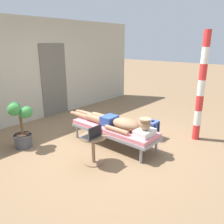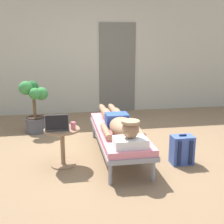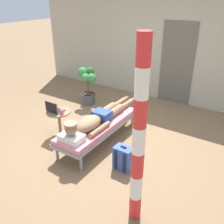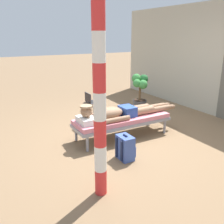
# 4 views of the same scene
# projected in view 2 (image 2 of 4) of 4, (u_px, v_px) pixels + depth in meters

# --- Properties ---
(ground_plane) EXTENTS (40.00, 40.00, 0.00)m
(ground_plane) POSITION_uv_depth(u_px,v_px,m) (115.00, 154.00, 4.40)
(ground_plane) COLOR #846647
(house_wall_back) EXTENTS (7.60, 0.20, 2.70)m
(house_wall_back) POSITION_uv_depth(u_px,v_px,m) (95.00, 54.00, 6.68)
(house_wall_back) COLOR #B2AD99
(house_wall_back) RESTS_ON ground
(house_door_panel) EXTENTS (0.84, 0.03, 2.04)m
(house_door_panel) POSITION_uv_depth(u_px,v_px,m) (117.00, 68.00, 6.74)
(house_door_panel) COLOR #625F54
(house_door_panel) RESTS_ON ground
(lounge_chair) EXTENTS (0.63, 1.92, 0.42)m
(lounge_chair) POSITION_uv_depth(u_px,v_px,m) (118.00, 133.00, 4.27)
(lounge_chair) COLOR gray
(lounge_chair) RESTS_ON ground
(person_reclining) EXTENTS (0.53, 2.17, 0.33)m
(person_reclining) POSITION_uv_depth(u_px,v_px,m) (119.00, 123.00, 4.15)
(person_reclining) COLOR white
(person_reclining) RESTS_ON lounge_chair
(side_table) EXTENTS (0.48, 0.48, 0.52)m
(side_table) POSITION_uv_depth(u_px,v_px,m) (62.00, 141.00, 3.92)
(side_table) COLOR #8C6B4C
(side_table) RESTS_ON ground
(laptop) EXTENTS (0.31, 0.24, 0.23)m
(laptop) POSITION_uv_depth(u_px,v_px,m) (57.00, 126.00, 3.81)
(laptop) COLOR #4C4C51
(laptop) RESTS_ON side_table
(drink_glass) EXTENTS (0.06, 0.06, 0.10)m
(drink_glass) POSITION_uv_depth(u_px,v_px,m) (73.00, 126.00, 3.85)
(drink_glass) COLOR #D86672
(drink_glass) RESTS_ON side_table
(backpack) EXTENTS (0.30, 0.26, 0.42)m
(backpack) POSITION_uv_depth(u_px,v_px,m) (182.00, 150.00, 4.02)
(backpack) COLOR #3F59A5
(backpack) RESTS_ON ground
(potted_plant) EXTENTS (0.51, 0.47, 0.96)m
(potted_plant) POSITION_uv_depth(u_px,v_px,m) (34.00, 105.00, 5.28)
(potted_plant) COLOR #4C4C51
(potted_plant) RESTS_ON ground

